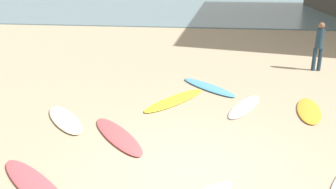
{
  "coord_description": "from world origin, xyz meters",
  "views": [
    {
      "loc": [
        0.34,
        -5.7,
        3.46
      ],
      "look_at": [
        -0.89,
        3.39,
        0.3
      ],
      "focal_mm": 38.01,
      "sensor_mm": 36.0,
      "label": 1
    }
  ],
  "objects_px": {
    "surfboard_8": "(175,100)",
    "surfboard_5": "(65,119)",
    "surfboard_1": "(118,135)",
    "beachgoer_near": "(319,44)",
    "surfboard_2": "(245,106)",
    "surfboard_6": "(208,87)",
    "surfboard_3": "(309,110)",
    "surfboard_9": "(35,185)"
  },
  "relations": [
    {
      "from": "surfboard_1",
      "to": "surfboard_6",
      "type": "relative_size",
      "value": 0.95
    },
    {
      "from": "surfboard_2",
      "to": "surfboard_5",
      "type": "xyz_separation_m",
      "value": [
        -4.45,
        -1.51,
        0.01
      ]
    },
    {
      "from": "surfboard_3",
      "to": "surfboard_9",
      "type": "relative_size",
      "value": 0.84
    },
    {
      "from": "surfboard_5",
      "to": "surfboard_9",
      "type": "distance_m",
      "value": 2.87
    },
    {
      "from": "surfboard_1",
      "to": "surfboard_8",
      "type": "relative_size",
      "value": 0.89
    },
    {
      "from": "surfboard_3",
      "to": "surfboard_9",
      "type": "height_order",
      "value": "same"
    },
    {
      "from": "surfboard_2",
      "to": "surfboard_6",
      "type": "relative_size",
      "value": 0.87
    },
    {
      "from": "surfboard_8",
      "to": "beachgoer_near",
      "type": "relative_size",
      "value": 1.41
    },
    {
      "from": "surfboard_3",
      "to": "surfboard_2",
      "type": "bearing_deg",
      "value": -173.24
    },
    {
      "from": "surfboard_1",
      "to": "beachgoer_near",
      "type": "height_order",
      "value": "beachgoer_near"
    },
    {
      "from": "surfboard_1",
      "to": "surfboard_2",
      "type": "height_order",
      "value": "surfboard_1"
    },
    {
      "from": "surfboard_8",
      "to": "surfboard_5",
      "type": "bearing_deg",
      "value": -113.2
    },
    {
      "from": "surfboard_6",
      "to": "surfboard_8",
      "type": "height_order",
      "value": "surfboard_6"
    },
    {
      "from": "surfboard_6",
      "to": "surfboard_8",
      "type": "relative_size",
      "value": 0.94
    },
    {
      "from": "surfboard_2",
      "to": "surfboard_1",
      "type": "bearing_deg",
      "value": 60.47
    },
    {
      "from": "surfboard_3",
      "to": "surfboard_8",
      "type": "xyz_separation_m",
      "value": [
        -3.58,
        0.32,
        -0.0
      ]
    },
    {
      "from": "surfboard_6",
      "to": "surfboard_2",
      "type": "bearing_deg",
      "value": -99.68
    },
    {
      "from": "surfboard_2",
      "to": "surfboard_8",
      "type": "xyz_separation_m",
      "value": [
        -1.93,
        0.25,
        0.0
      ]
    },
    {
      "from": "surfboard_9",
      "to": "beachgoer_near",
      "type": "relative_size",
      "value": 1.3
    },
    {
      "from": "surfboard_8",
      "to": "beachgoer_near",
      "type": "xyz_separation_m",
      "value": [
        4.8,
        4.03,
        0.96
      ]
    },
    {
      "from": "beachgoer_near",
      "to": "surfboard_8",
      "type": "bearing_deg",
      "value": 41.22
    },
    {
      "from": "surfboard_6",
      "to": "surfboard_9",
      "type": "xyz_separation_m",
      "value": [
        -2.77,
        -5.89,
        -0.0
      ]
    },
    {
      "from": "surfboard_5",
      "to": "beachgoer_near",
      "type": "bearing_deg",
      "value": -0.41
    },
    {
      "from": "surfboard_5",
      "to": "surfboard_8",
      "type": "relative_size",
      "value": 0.83
    },
    {
      "from": "beachgoer_near",
      "to": "surfboard_6",
      "type": "bearing_deg",
      "value": 35.86
    },
    {
      "from": "surfboard_8",
      "to": "surfboard_2",
      "type": "bearing_deg",
      "value": 24.43
    },
    {
      "from": "surfboard_6",
      "to": "beachgoer_near",
      "type": "height_order",
      "value": "beachgoer_near"
    },
    {
      "from": "surfboard_1",
      "to": "beachgoer_near",
      "type": "relative_size",
      "value": 1.26
    },
    {
      "from": "surfboard_8",
      "to": "surfboard_9",
      "type": "bearing_deg",
      "value": -80.44
    },
    {
      "from": "surfboard_6",
      "to": "surfboard_9",
      "type": "height_order",
      "value": "surfboard_6"
    },
    {
      "from": "surfboard_5",
      "to": "beachgoer_near",
      "type": "distance_m",
      "value": 9.38
    },
    {
      "from": "surfboard_5",
      "to": "surfboard_8",
      "type": "xyz_separation_m",
      "value": [
        2.52,
        1.76,
        -0.01
      ]
    },
    {
      "from": "surfboard_1",
      "to": "surfboard_9",
      "type": "height_order",
      "value": "same"
    },
    {
      "from": "surfboard_2",
      "to": "surfboard_6",
      "type": "distance_m",
      "value": 1.89
    },
    {
      "from": "surfboard_3",
      "to": "surfboard_6",
      "type": "relative_size",
      "value": 0.83
    },
    {
      "from": "surfboard_5",
      "to": "surfboard_8",
      "type": "bearing_deg",
      "value": -3.77
    },
    {
      "from": "surfboard_5",
      "to": "surfboard_6",
      "type": "height_order",
      "value": "surfboard_5"
    },
    {
      "from": "surfboard_2",
      "to": "surfboard_5",
      "type": "bearing_deg",
      "value": 41.92
    },
    {
      "from": "surfboard_3",
      "to": "surfboard_5",
      "type": "relative_size",
      "value": 0.94
    },
    {
      "from": "surfboard_1",
      "to": "surfboard_9",
      "type": "bearing_deg",
      "value": 28.74
    },
    {
      "from": "surfboard_1",
      "to": "surfboard_5",
      "type": "xyz_separation_m",
      "value": [
        -1.53,
        0.71,
        0.0
      ]
    },
    {
      "from": "surfboard_9",
      "to": "surfboard_5",
      "type": "bearing_deg",
      "value": 52.08
    }
  ]
}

